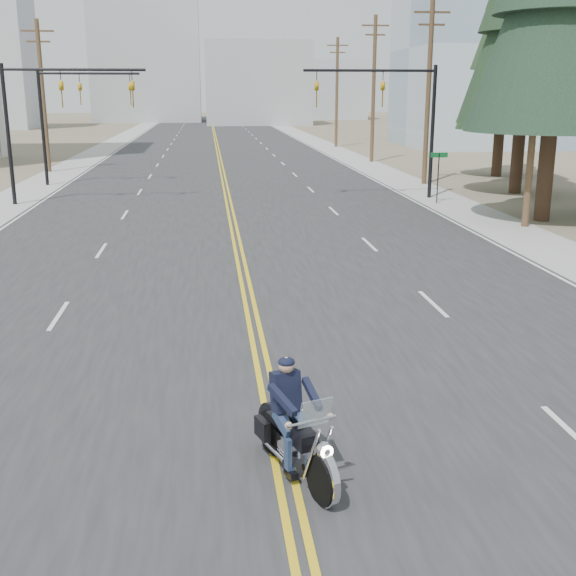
{
  "coord_description": "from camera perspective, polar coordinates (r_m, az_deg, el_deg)",
  "views": [
    {
      "loc": [
        -1.03,
        -6.41,
        5.64
      ],
      "look_at": [
        0.59,
        8.33,
        1.6
      ],
      "focal_mm": 45.0,
      "sensor_mm": 36.0,
      "label": 1
    }
  ],
  "objects": [
    {
      "name": "sidewalk_right",
      "position": [
        77.63,
        3.06,
        11.07
      ],
      "size": [
        3.0,
        200.0,
        0.01
      ],
      "primitive_type": "cube",
      "color": "#A5A5A0",
      "rests_on": "ground"
    },
    {
      "name": "utility_pole_c",
      "position": [
        46.42,
        11.04,
        15.1
      ],
      "size": [
        2.2,
        0.3,
        11.0
      ],
      "color": "brown",
      "rests_on": "ground"
    },
    {
      "name": "utility_pole_d",
      "position": [
        60.93,
        6.78,
        15.48
      ],
      "size": [
        2.2,
        0.3,
        11.5
      ],
      "color": "brown",
      "rests_on": "ground"
    },
    {
      "name": "sidewalk_left",
      "position": [
        77.33,
        -14.31,
        10.62
      ],
      "size": [
        3.0,
        200.0,
        0.01
      ],
      "primitive_type": "cube",
      "color": "#A5A5A0",
      "rests_on": "ground"
    },
    {
      "name": "traffic_mast_far",
      "position": [
        47.14,
        -16.91,
        13.69
      ],
      "size": [
        6.1,
        0.26,
        7.0
      ],
      "color": "black",
      "rests_on": "ground"
    },
    {
      "name": "utility_pole_e",
      "position": [
        77.6,
        3.88,
        15.29
      ],
      "size": [
        2.2,
        0.3,
        11.0
      ],
      "color": "brown",
      "rests_on": "ground"
    },
    {
      "name": "utility_pole_left",
      "position": [
        55.6,
        -18.81,
        14.31
      ],
      "size": [
        2.2,
        0.3,
        10.5
      ],
      "color": "brown",
      "rests_on": "ground"
    },
    {
      "name": "conifer_far",
      "position": [
        52.33,
        16.88,
        18.48
      ],
      "size": [
        5.95,
        5.95,
        15.93
      ],
      "rotation": [
        0.0,
        0.0,
        0.17
      ],
      "color": "#382619",
      "rests_on": "ground"
    },
    {
      "name": "haze_bldg_b",
      "position": [
        131.72,
        -2.46,
        15.84
      ],
      "size": [
        18.0,
        14.0,
        14.0
      ],
      "primitive_type": "cube",
      "color": "#ADB2B7",
      "rests_on": "ground"
    },
    {
      "name": "utility_pole_b",
      "position": [
        32.37,
        19.09,
        15.06
      ],
      "size": [
        2.2,
        0.3,
        11.5
      ],
      "color": "brown",
      "rests_on": "ground"
    },
    {
      "name": "traffic_mast_right",
      "position": [
        39.7,
        8.57,
        14.08
      ],
      "size": [
        7.1,
        0.26,
        7.0
      ],
      "color": "black",
      "rests_on": "ground"
    },
    {
      "name": "street_sign",
      "position": [
        38.47,
        11.8,
        9.21
      ],
      "size": [
        0.9,
        0.06,
        2.62
      ],
      "color": "black",
      "rests_on": "ground"
    },
    {
      "name": "motorcyclist",
      "position": [
        10.89,
        0.6,
        -10.51
      ],
      "size": [
        1.74,
        2.53,
        1.82
      ],
      "primitive_type": null,
      "rotation": [
        0.0,
        0.0,
        3.49
      ],
      "color": "black",
      "rests_on": "ground"
    },
    {
      "name": "glass_building",
      "position": [
        83.36,
        17.92,
        17.56
      ],
      "size": [
        24.0,
        16.0,
        20.0
      ],
      "primitive_type": "cube",
      "color": "#9EB5CC",
      "rests_on": "ground"
    },
    {
      "name": "haze_bldg_c",
      "position": [
        123.47,
        13.68,
        16.41
      ],
      "size": [
        16.0,
        12.0,
        18.0
      ],
      "primitive_type": "cube",
      "color": "#B7BCC6",
      "rests_on": "ground"
    },
    {
      "name": "haze_bldg_e",
      "position": [
        158.56,
        3.27,
        15.37
      ],
      "size": [
        14.0,
        14.0,
        12.0
      ],
      "primitive_type": "cube",
      "color": "#B7BCC6",
      "rests_on": "ground"
    },
    {
      "name": "haze_bldg_d",
      "position": [
        147.0,
        -11.11,
        17.86
      ],
      "size": [
        20.0,
        15.0,
        26.0
      ],
      "primitive_type": "cube",
      "color": "#ADB2B7",
      "rests_on": "ground"
    },
    {
      "name": "traffic_mast_left",
      "position": [
        39.22,
        -18.51,
        13.47
      ],
      "size": [
        7.1,
        0.26,
        7.0
      ],
      "color": "black",
      "rests_on": "ground"
    },
    {
      "name": "road",
      "position": [
        76.62,
        -5.61,
        10.97
      ],
      "size": [
        20.0,
        200.0,
        0.01
      ],
      "primitive_type": "cube",
      "color": "#303033",
      "rests_on": "ground"
    }
  ]
}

